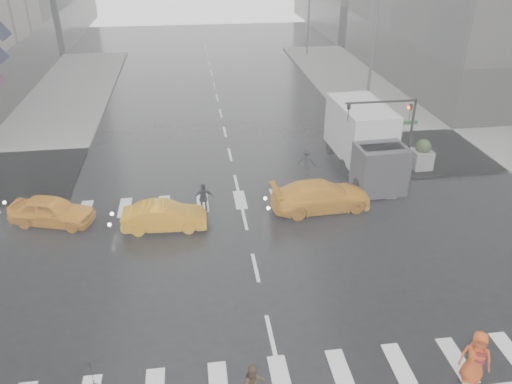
{
  "coord_description": "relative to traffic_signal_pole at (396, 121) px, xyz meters",
  "views": [
    {
      "loc": [
        -2.33,
        -17.04,
        12.85
      ],
      "look_at": [
        0.3,
        2.0,
        2.57
      ],
      "focal_mm": 35.0,
      "sensor_mm": 36.0,
      "label": 1
    }
  ],
  "objects": [
    {
      "name": "box_truck",
      "position": [
        -1.51,
        0.45,
        -1.19
      ],
      "size": [
        2.68,
        7.14,
        3.79
      ],
      "rotation": [
        0.0,
        0.0,
        0.04
      ],
      "color": "silver",
      "rests_on": "ground"
    },
    {
      "name": "road_markings",
      "position": [
        -9.01,
        -8.01,
        -3.21
      ],
      "size": [
        18.0,
        48.0,
        0.01
      ],
      "primitive_type": null,
      "color": "silver",
      "rests_on": "ground"
    },
    {
      "name": "taxi_front",
      "position": [
        -18.29,
        -3.07,
        -2.52
      ],
      "size": [
        4.36,
        2.72,
        1.38
      ],
      "primitive_type": "imported",
      "rotation": [
        0.0,
        0.0,
        1.28
      ],
      "color": "orange",
      "rests_on": "ground"
    },
    {
      "name": "planter_east",
      "position": [
        1.99,
        0.19,
        -2.23
      ],
      "size": [
        1.1,
        1.1,
        1.8
      ],
      "color": "slate",
      "rests_on": "ground"
    },
    {
      "name": "pedestrian_black",
      "position": [
        -14.49,
        -14.81,
        -1.55
      ],
      "size": [
        1.09,
        1.1,
        2.43
      ],
      "rotation": [
        0.0,
        0.0,
        -0.14
      ],
      "color": "black",
      "rests_on": "ground"
    },
    {
      "name": "traffic_signal_pole",
      "position": [
        0.0,
        0.0,
        0.0
      ],
      "size": [
        4.45,
        0.42,
        4.5
      ],
      "color": "black",
      "rests_on": "ground"
    },
    {
      "name": "street_lamp_near",
      "position": [
        1.86,
        9.99,
        1.73
      ],
      "size": [
        2.15,
        0.22,
        9.0
      ],
      "color": "#59595B",
      "rests_on": "ground"
    },
    {
      "name": "ground",
      "position": [
        -9.01,
        -8.01,
        -3.22
      ],
      "size": [
        120.0,
        120.0,
        0.0
      ],
      "primitive_type": "plane",
      "color": "black",
      "rests_on": "ground"
    },
    {
      "name": "taxi_rear",
      "position": [
        -5.01,
        -3.46,
        -2.47
      ],
      "size": [
        4.68,
        2.44,
        1.49
      ],
      "primitive_type": "imported",
      "rotation": [
        0.0,
        0.0,
        1.65
      ],
      "color": "orange",
      "rests_on": "ground"
    },
    {
      "name": "planter_mid",
      "position": [
        -0.01,
        0.19,
        -2.23
      ],
      "size": [
        1.1,
        1.1,
        1.8
      ],
      "color": "slate",
      "rests_on": "ground"
    },
    {
      "name": "street_lamp_far",
      "position": [
        1.86,
        29.99,
        1.73
      ],
      "size": [
        2.15,
        0.22,
        9.0
      ],
      "color": "#59595B",
      "rests_on": "ground"
    },
    {
      "name": "taxi_mid",
      "position": [
        -12.87,
        -4.3,
        -2.56
      ],
      "size": [
        4.03,
        1.55,
        1.31
      ],
      "primitive_type": "imported",
      "rotation": [
        0.0,
        0.0,
        1.53
      ],
      "color": "orange",
      "rests_on": "ground"
    },
    {
      "name": "pedestrian_far_b",
      "position": [
        -4.84,
        0.5,
        -2.36
      ],
      "size": [
        1.26,
        1.01,
        1.71
      ],
      "primitive_type": "imported",
      "rotation": [
        0.0,
        0.0,
        2.72
      ],
      "color": "black",
      "rests_on": "ground"
    },
    {
      "name": "planter_west",
      "position": [
        -2.01,
        0.19,
        -2.23
      ],
      "size": [
        1.1,
        1.1,
        1.8
      ],
      "color": "slate",
      "rests_on": "ground"
    },
    {
      "name": "sidewalk_ne",
      "position": [
        10.49,
        9.49,
        -3.14
      ],
      "size": [
        35.0,
        35.0,
        0.15
      ],
      "primitive_type": "cube",
      "color": "slate",
      "rests_on": "ground"
    },
    {
      "name": "pedestrian_orange",
      "position": [
        -2.99,
        -14.81,
        -2.25
      ],
      "size": [
        1.11,
        0.97,
        1.92
      ],
      "rotation": [
        0.0,
        0.0,
        -0.46
      ],
      "color": "#C63F0E",
      "rests_on": "ground"
    },
    {
      "name": "pedestrian_far_a",
      "position": [
        -10.94,
        -3.01,
        -2.4
      ],
      "size": [
        1.0,
        0.65,
        1.63
      ],
      "primitive_type": "imported",
      "rotation": [
        0.0,
        0.0,
        3.22
      ],
      "color": "black",
      "rests_on": "ground"
    }
  ]
}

